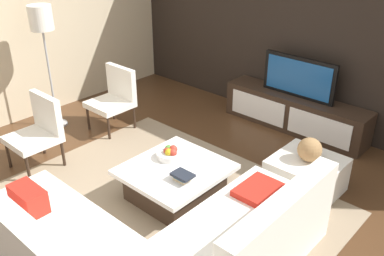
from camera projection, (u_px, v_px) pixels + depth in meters
The scene contains 15 objects.
ground_plane at pixel (176, 205), 4.49m from camera, with size 14.00×14.00×0.00m, color #4C301C.
feature_wall_back at pixel (316, 27), 5.64m from camera, with size 6.40×0.12×2.80m, color black.
side_wall_left at pixel (19, 22), 5.90m from camera, with size 0.12×5.20×2.80m, color beige.
area_rug at pixel (169, 201), 4.55m from camera, with size 3.38×2.49×0.01m, color gray.
media_console at pixel (295, 113), 5.96m from camera, with size 2.08×0.44×0.50m.
television at pixel (299, 77), 5.72m from camera, with size 1.06×0.06×0.56m.
sectional_couch at pixel (146, 252), 3.49m from camera, with size 2.39×2.36×0.81m.
coffee_table at pixel (175, 182), 4.53m from camera, with size 0.95×1.02×0.38m.
accent_chair_near at pixel (39, 128), 5.02m from camera, with size 0.54×0.54×0.87m.
floor_lamp at pixel (42, 26), 5.54m from camera, with size 0.31×0.31×1.71m.
ottoman at pixel (306, 176), 4.63m from camera, with size 0.70×0.70×0.40m, color white.
fruit_bowl at pixel (170, 154), 4.60m from camera, with size 0.28×0.28×0.13m.
accent_chair_far at pixel (115, 95), 5.92m from camera, with size 0.55×0.53×0.87m.
decorative_ball at pixel (310, 150), 4.48m from camera, with size 0.26×0.26×0.26m, color #997247.
book_stack at pixel (182, 176), 4.21m from camera, with size 0.22×0.15×0.08m.
Camera 1 is at (2.57, -2.57, 2.77)m, focal length 39.78 mm.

